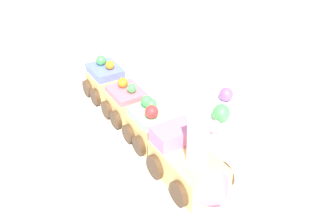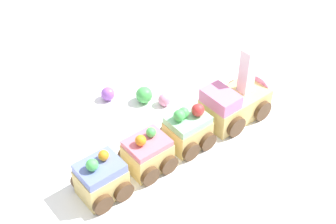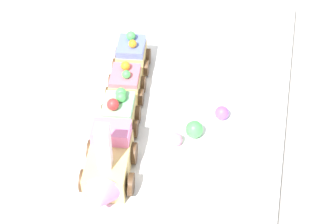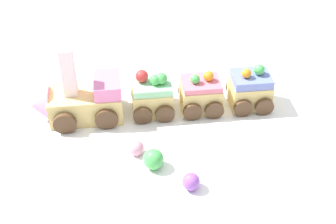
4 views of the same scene
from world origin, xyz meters
The scene contains 9 objects.
ground_plane centered at (0.00, 0.00, 0.00)m, with size 10.00×10.00×0.00m, color gray.
display_board centered at (0.00, 0.00, 0.01)m, with size 0.79×0.42×0.01m, color white.
cake_train_locomotive centered at (0.11, -0.04, 0.04)m, with size 0.14×0.08×0.12m.
cake_car_mint centered at (0.01, -0.05, 0.04)m, with size 0.07×0.07×0.07m.
cake_car_strawberry centered at (-0.07, -0.06, 0.04)m, with size 0.07×0.07×0.06m.
cake_car_blueberry centered at (-0.14, -0.07, 0.04)m, with size 0.07×0.07×0.07m.
gumball_green centered at (0.00, 0.07, 0.03)m, with size 0.03×0.03×0.03m, color #4CBC56.
gumball_pink centered at (0.02, 0.04, 0.02)m, with size 0.02×0.02×0.02m, color pink.
gumball_purple centered at (-0.05, 0.10, 0.02)m, with size 0.02×0.02×0.02m, color #9956C6.
Camera 1 is at (0.51, -0.25, 0.42)m, focal length 50.00 mm.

